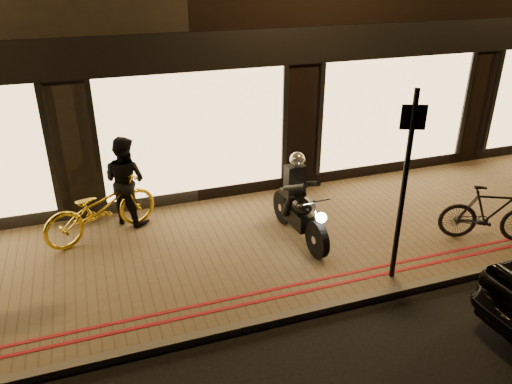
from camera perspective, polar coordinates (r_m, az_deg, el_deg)
ground at (r=7.23m, az=0.96°, el=-15.33°), size 90.00×90.00×0.00m
sidewalk at (r=8.73m, az=-3.58°, el=-6.90°), size 50.00×4.00×0.12m
kerb_stone at (r=7.23m, az=0.82°, el=-14.72°), size 50.00×0.14×0.12m
red_kerb_lines at (r=7.56m, az=-0.50°, el=-12.05°), size 50.00×0.26×0.01m
motorcycle at (r=8.79m, az=4.91°, el=-1.66°), size 0.60×1.94×1.59m
sign_post at (r=7.53m, az=16.65°, el=1.44°), size 0.33×0.16×3.00m
bicycle_gold at (r=9.26m, az=-17.33°, el=-1.74°), size 2.23×1.49×1.11m
bicycle_dark at (r=9.65m, az=25.21°, el=-2.24°), size 1.75×1.22×1.04m
person_dark at (r=9.52m, az=-14.73°, el=1.29°), size 1.04×1.03×1.70m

